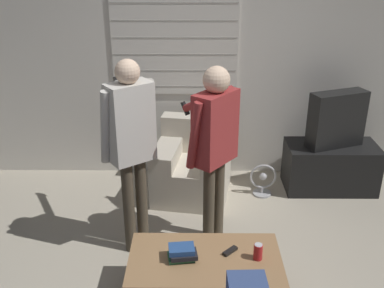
{
  "coord_description": "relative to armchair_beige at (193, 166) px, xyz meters",
  "views": [
    {
      "loc": [
        0.01,
        -2.84,
        2.51
      ],
      "look_at": [
        -0.02,
        0.55,
        1.0
      ],
      "focal_mm": 42.0,
      "sensor_mm": 36.0,
      "label": 1
    }
  ],
  "objects": [
    {
      "name": "ground_plane",
      "position": [
        0.02,
        -1.49,
        -0.32
      ],
      "size": [
        16.0,
        16.0,
        0.0
      ],
      "primitive_type": "plane",
      "color": "#B2A893"
    },
    {
      "name": "wall_back",
      "position": [
        0.01,
        0.54,
        0.96
      ],
      "size": [
        5.2,
        0.08,
        2.55
      ],
      "color": "silver",
      "rests_on": "ground_plane"
    },
    {
      "name": "armchair_beige",
      "position": [
        0.0,
        0.0,
        0.0
      ],
      "size": [
        0.88,
        0.9,
        0.8
      ],
      "rotation": [
        0.0,
        0.0,
        2.98
      ],
      "color": "beige",
      "rests_on": "ground_plane"
    },
    {
      "name": "coffee_table",
      "position": [
        0.1,
        -1.67,
        0.05
      ],
      "size": [
        1.12,
        0.63,
        0.41
      ],
      "color": "#9E754C",
      "rests_on": "ground_plane"
    },
    {
      "name": "tv_stand",
      "position": [
        1.52,
        0.11,
        -0.06
      ],
      "size": [
        0.98,
        0.5,
        0.52
      ],
      "color": "black",
      "rests_on": "ground_plane"
    },
    {
      "name": "tv",
      "position": [
        1.52,
        0.11,
        0.5
      ],
      "size": [
        0.64,
        0.4,
        0.6
      ],
      "rotation": [
        0.0,
        0.0,
        3.51
      ],
      "color": "black",
      "rests_on": "tv_stand"
    },
    {
      "name": "person_left_standing",
      "position": [
        -0.5,
        -0.97,
        0.76
      ],
      "size": [
        0.47,
        0.83,
        1.72
      ],
      "rotation": [
        0.0,
        0.0,
        0.64
      ],
      "color": "#4C4233",
      "rests_on": "ground_plane"
    },
    {
      "name": "person_right_standing",
      "position": [
        0.18,
        -0.89,
        0.72
      ],
      "size": [
        0.51,
        0.76,
        1.64
      ],
      "rotation": [
        0.0,
        0.0,
        0.89
      ],
      "color": "#4C4233",
      "rests_on": "ground_plane"
    },
    {
      "name": "book_stack",
      "position": [
        -0.07,
        -1.67,
        0.14
      ],
      "size": [
        0.23,
        0.17,
        0.1
      ],
      "color": "#33754C",
      "rests_on": "coffee_table"
    },
    {
      "name": "soda_can",
      "position": [
        0.48,
        -1.67,
        0.15
      ],
      "size": [
        0.07,
        0.07,
        0.13
      ],
      "color": "red",
      "rests_on": "coffee_table"
    },
    {
      "name": "spare_remote",
      "position": [
        0.29,
        -1.6,
        0.1
      ],
      "size": [
        0.12,
        0.12,
        0.02
      ],
      "rotation": [
        0.0,
        0.0,
        -0.79
      ],
      "color": "black",
      "rests_on": "coffee_table"
    },
    {
      "name": "floor_fan",
      "position": [
        0.76,
        -0.04,
        -0.16
      ],
      "size": [
        0.29,
        0.2,
        0.36
      ],
      "color": "#A8A8AD",
      "rests_on": "ground_plane"
    }
  ]
}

